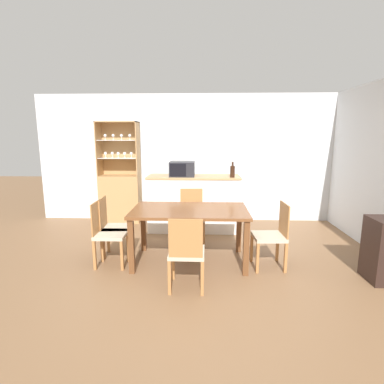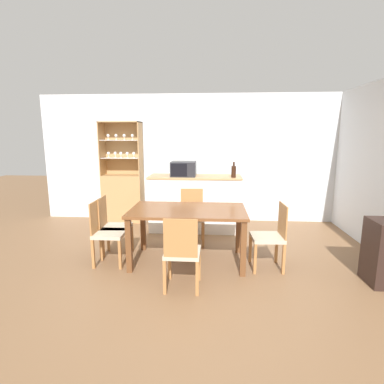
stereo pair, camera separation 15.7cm
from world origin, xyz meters
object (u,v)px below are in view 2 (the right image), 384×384
Objects in this scene: display_cabinet at (123,191)px; dining_chair_side_right_near at (270,236)px; dining_chair_head_near at (182,252)px; microwave at (184,169)px; dining_chair_side_left_far at (113,227)px; dining_table at (188,216)px; dining_chair_head_far at (192,216)px; dining_chair_side_left_near at (107,232)px; wine_bottle at (234,171)px.

dining_chair_side_right_near is (2.59, -2.08, -0.17)m from display_cabinet.
microwave is at bearing 95.85° from dining_chair_head_near.
microwave is (0.90, 1.28, 0.71)m from dining_chair_side_left_far.
dining_chair_head_far is (-0.00, 0.77, -0.22)m from dining_table.
dining_chair_head_near is 1.53m from dining_chair_head_far.
dining_chair_head_far is at bearing 115.86° from dining_chair_side_left_far.
dining_chair_head_near is (1.49, -2.71, -0.17)m from display_cabinet.
microwave reaches higher than dining_chair_side_left_far.
dining_chair_side_left_near is 1.42m from dining_chair_head_far.
microwave is (-0.20, 1.41, 0.49)m from dining_table.
display_cabinet is 2.29× the size of dining_chair_head_far.
display_cabinet reaches higher than dining_chair_head_far.
display_cabinet is 1.91m from dining_chair_head_far.
dining_chair_head_far is at bearing 47.85° from dining_chair_side_right_near.
dining_chair_head_near and dining_chair_head_far have the same top height.
dining_table is at bearing 80.17° from dining_chair_side_right_near.
dining_chair_side_left_far is at bearing 25.93° from dining_chair_head_far.
dining_table is at bearing 96.57° from dining_chair_side_left_near.
dining_table is 1.79× the size of dining_chair_side_right_near.
dining_chair_side_right_near reaches higher than dining_table.
dining_chair_side_right_near and dining_chair_side_left_near have the same top height.
dining_table is 1.13m from dining_chair_side_left_far.
wine_bottle is at bearing -147.93° from dining_chair_head_far.
dining_chair_side_left_far is at bearing 141.31° from dining_chair_head_near.
wine_bottle is (1.79, 1.41, 0.68)m from dining_chair_side_left_near.
dining_chair_side_left_far is 1.27m from dining_chair_head_far.
microwave is (1.30, -0.54, 0.54)m from display_cabinet.
dining_chair_head_far is at bearing 90.72° from dining_chair_head_near.
dining_table is at bearing 90.58° from dining_chair_head_near.
dining_chair_side_right_near is 3.21× the size of wine_bottle.
wine_bottle is (0.69, 2.04, 0.68)m from dining_chair_head_near.
microwave reaches higher than dining_chair_side_right_near.
wine_bottle reaches higher than dining_chair_side_left_near.
dining_chair_side_left_near is at bearing -172.96° from dining_table.
dining_table is 5.74× the size of wine_bottle.
dining_table is 1.51m from microwave.
dining_chair_head_near is 1.00× the size of dining_chair_side_right_near.
display_cabinet is 7.35× the size of wine_bottle.
dining_chair_head_near is at bearing -108.71° from wine_bottle.
dining_chair_side_right_near is at bearing 78.90° from dining_chair_side_left_far.
dining_table is at bearing -81.93° from microwave.
dining_table is 3.52× the size of microwave.
dining_chair_head_near is 1.00× the size of dining_chair_head_far.
wine_bottle reaches higher than dining_chair_head_far.
dining_chair_side_right_near is at bearing 30.57° from dining_chair_head_near.
display_cabinet is 2.29× the size of dining_chair_side_left_far.
dining_chair_side_left_near is (-0.00, -0.27, 0.00)m from dining_chair_side_left_far.
dining_table is at bearing 86.09° from dining_chair_head_far.
dining_chair_side_left_far and dining_chair_side_right_near have the same top height.
dining_table is 1.52m from wine_bottle.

